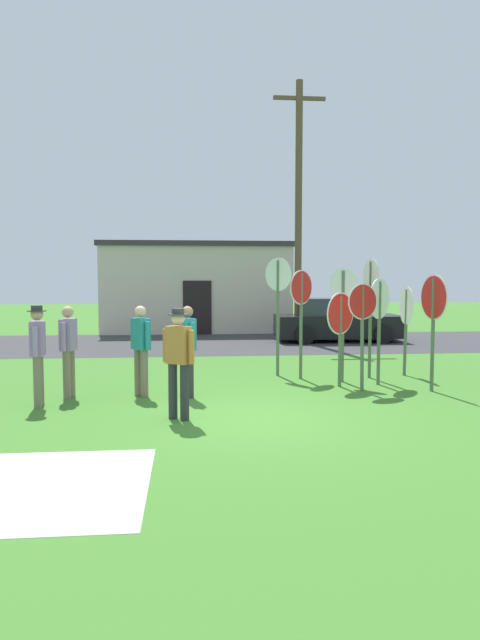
{
  "coord_description": "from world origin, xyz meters",
  "views": [
    {
      "loc": [
        -0.96,
        -8.69,
        2.2
      ],
      "look_at": [
        0.17,
        3.33,
        1.3
      ],
      "focal_mm": 31.6,
      "sensor_mm": 36.0,
      "label": 1
    }
  ],
  "objects_px": {
    "utility_pole": "(299,207)",
    "stop_sign_low_front": "(379,312)",
    "parked_car_on_street": "(336,321)",
    "stop_sign_tallest": "(343,306)",
    "person_in_blue": "(178,357)",
    "stop_sign_rear_right": "(278,295)",
    "stop_sign_rear_left": "(340,323)",
    "stop_sign_nearest": "(371,296)",
    "stop_sign_leaning_left": "(406,315)",
    "person_near_signs": "(188,346)",
    "stop_sign_center_cluster": "(433,311)",
    "stop_sign_leaning_right": "(363,318)",
    "person_in_teal": "(38,349)",
    "person_holding_notes": "(68,346)",
    "stop_sign_far_back": "(301,305)",
    "person_on_left": "(141,345)"
  },
  "relations": [
    {
      "from": "utility_pole",
      "to": "stop_sign_low_front",
      "type": "height_order",
      "value": "utility_pole"
    },
    {
      "from": "parked_car_on_street",
      "to": "stop_sign_tallest",
      "type": "relative_size",
      "value": 1.8
    },
    {
      "from": "stop_sign_tallest",
      "to": "person_in_blue",
      "type": "relative_size",
      "value": 1.39
    },
    {
      "from": "stop_sign_rear_right",
      "to": "stop_sign_rear_left",
      "type": "height_order",
      "value": "stop_sign_rear_right"
    },
    {
      "from": "stop_sign_rear_right",
      "to": "stop_sign_nearest",
      "type": "relative_size",
      "value": 1.01
    },
    {
      "from": "stop_sign_leaning_left",
      "to": "person_near_signs",
      "type": "distance_m",
      "value": 5.27
    },
    {
      "from": "utility_pole",
      "to": "stop_sign_rear_left",
      "type": "height_order",
      "value": "utility_pole"
    },
    {
      "from": "stop_sign_center_cluster",
      "to": "stop_sign_leaning_right",
      "type": "distance_m",
      "value": 1.36
    },
    {
      "from": "parked_car_on_street",
      "to": "person_in_teal",
      "type": "distance_m",
      "value": 12.12
    },
    {
      "from": "person_holding_notes",
      "to": "person_in_blue",
      "type": "bearing_deg",
      "value": -41.38
    },
    {
      "from": "stop_sign_far_back",
      "to": "stop_sign_center_cluster",
      "type": "relative_size",
      "value": 1.04
    },
    {
      "from": "stop_sign_leaning_right",
      "to": "stop_sign_center_cluster",
      "type": "bearing_deg",
      "value": -8.09
    },
    {
      "from": "stop_sign_far_back",
      "to": "stop_sign_nearest",
      "type": "height_order",
      "value": "stop_sign_nearest"
    },
    {
      "from": "stop_sign_leaning_left",
      "to": "person_in_blue",
      "type": "distance_m",
      "value": 6.18
    },
    {
      "from": "stop_sign_nearest",
      "to": "person_on_left",
      "type": "xyz_separation_m",
      "value": [
        -4.87,
        -1.48,
        -0.86
      ]
    },
    {
      "from": "stop_sign_leaning_left",
      "to": "person_in_teal",
      "type": "distance_m",
      "value": 7.84
    },
    {
      "from": "parked_car_on_street",
      "to": "stop_sign_tallest",
      "type": "distance_m",
      "value": 7.87
    },
    {
      "from": "stop_sign_low_front",
      "to": "stop_sign_rear_right",
      "type": "bearing_deg",
      "value": 146.59
    },
    {
      "from": "stop_sign_nearest",
      "to": "person_on_left",
      "type": "relative_size",
      "value": 1.55
    },
    {
      "from": "parked_car_on_street",
      "to": "person_in_teal",
      "type": "xyz_separation_m",
      "value": [
        -7.73,
        -9.34,
        0.3
      ]
    },
    {
      "from": "stop_sign_rear_right",
      "to": "stop_sign_leaning_right",
      "type": "height_order",
      "value": "stop_sign_rear_right"
    },
    {
      "from": "utility_pole",
      "to": "stop_sign_leaning_right",
      "type": "height_order",
      "value": "utility_pole"
    },
    {
      "from": "stop_sign_tallest",
      "to": "person_holding_notes",
      "type": "relative_size",
      "value": 1.43
    },
    {
      "from": "parked_car_on_street",
      "to": "stop_sign_rear_right",
      "type": "bearing_deg",
      "value": -115.08
    },
    {
      "from": "stop_sign_low_front",
      "to": "stop_sign_center_cluster",
      "type": "bearing_deg",
      "value": -43.88
    },
    {
      "from": "stop_sign_leaning_left",
      "to": "stop_sign_center_cluster",
      "type": "xyz_separation_m",
      "value": [
        -0.18,
        -1.79,
        0.2
      ]
    },
    {
      "from": "stop_sign_center_cluster",
      "to": "stop_sign_nearest",
      "type": "distance_m",
      "value": 1.73
    },
    {
      "from": "stop_sign_far_back",
      "to": "stop_sign_tallest",
      "type": "relative_size",
      "value": 0.99
    },
    {
      "from": "parked_car_on_street",
      "to": "stop_sign_leaning_left",
      "type": "height_order",
      "value": "stop_sign_leaning_left"
    },
    {
      "from": "parked_car_on_street",
      "to": "person_near_signs",
      "type": "distance_m",
      "value": 10.23
    },
    {
      "from": "stop_sign_far_back",
      "to": "person_holding_notes",
      "type": "relative_size",
      "value": 1.41
    },
    {
      "from": "person_on_left",
      "to": "person_in_blue",
      "type": "relative_size",
      "value": 0.97
    },
    {
      "from": "stop_sign_center_cluster",
      "to": "stop_sign_rear_left",
      "type": "relative_size",
      "value": 1.19
    },
    {
      "from": "person_on_left",
      "to": "person_holding_notes",
      "type": "distance_m",
      "value": 1.31
    },
    {
      "from": "stop_sign_leaning_left",
      "to": "stop_sign_rear_right",
      "type": "relative_size",
      "value": 0.76
    },
    {
      "from": "person_in_blue",
      "to": "parked_car_on_street",
      "type": "bearing_deg",
      "value": 63.13
    },
    {
      "from": "stop_sign_center_cluster",
      "to": "stop_sign_low_front",
      "type": "bearing_deg",
      "value": 136.12
    },
    {
      "from": "person_near_signs",
      "to": "stop_sign_rear_right",
      "type": "bearing_deg",
      "value": 46.1
    },
    {
      "from": "stop_sign_leaning_right",
      "to": "person_holding_notes",
      "type": "bearing_deg",
      "value": -178.48
    },
    {
      "from": "utility_pole",
      "to": "person_on_left",
      "type": "bearing_deg",
      "value": -117.98
    },
    {
      "from": "stop_sign_far_back",
      "to": "stop_sign_tallest",
      "type": "height_order",
      "value": "stop_sign_tallest"
    },
    {
      "from": "stop_sign_leaning_right",
      "to": "utility_pole",
      "type": "bearing_deg",
      "value": 86.97
    },
    {
      "from": "stop_sign_far_back",
      "to": "stop_sign_rear_left",
      "type": "height_order",
      "value": "stop_sign_far_back"
    },
    {
      "from": "stop_sign_low_front",
      "to": "person_in_teal",
      "type": "bearing_deg",
      "value": -168.08
    },
    {
      "from": "parked_car_on_street",
      "to": "stop_sign_rear_right",
      "type": "relative_size",
      "value": 1.63
    },
    {
      "from": "stop_sign_rear_left",
      "to": "stop_sign_nearest",
      "type": "xyz_separation_m",
      "value": [
        0.93,
        0.92,
        0.5
      ]
    },
    {
      "from": "parked_car_on_street",
      "to": "stop_sign_nearest",
      "type": "bearing_deg",
      "value": -99.24
    },
    {
      "from": "stop_sign_rear_right",
      "to": "stop_sign_low_front",
      "type": "height_order",
      "value": "stop_sign_rear_right"
    },
    {
      "from": "stop_sign_far_back",
      "to": "stop_sign_leaning_left",
      "type": "height_order",
      "value": "stop_sign_far_back"
    },
    {
      "from": "person_near_signs",
      "to": "utility_pole",
      "type": "bearing_deg",
      "value": 66.91
    }
  ]
}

